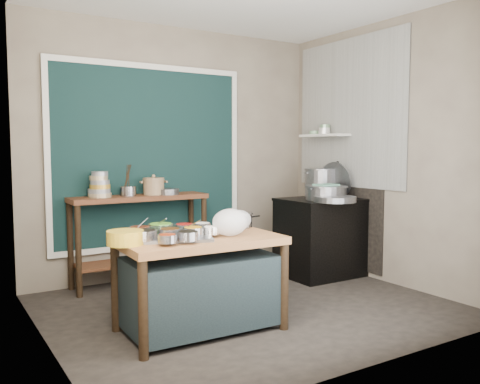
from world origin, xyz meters
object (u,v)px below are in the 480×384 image
yellow_basin (125,238)px  ceramic_crock (154,187)px  back_counter (140,240)px  steamer (326,193)px  stove_block (322,238)px  utensil_cup (128,191)px  prep_table (200,284)px  saucepan (240,220)px  stock_pot (322,182)px  condiment_tray (176,238)px

yellow_basin → ceramic_crock: bearing=61.2°
back_counter → steamer: steamer is taller
yellow_basin → steamer: bearing=15.7°
back_counter → yellow_basin: size_ratio=5.44×
stove_block → ceramic_crock: 1.98m
back_counter → utensil_cup: 0.54m
yellow_basin → utensil_cup: size_ratio=1.58×
prep_table → saucepan: size_ratio=5.28×
stock_pot → ceramic_crock: bearing=164.6°
prep_table → saucepan: saucepan is taller
steamer → yellow_basin: bearing=-164.3°
steamer → prep_table: bearing=-159.8°
yellow_basin → stock_pot: (2.76, 1.05, 0.24)m
yellow_basin → stove_block: bearing=18.1°
back_counter → yellow_basin: (-0.70, -1.58, 0.33)m
stove_block → utensil_cup: 2.23m
condiment_tray → steamer: size_ratio=1.12×
utensil_cup → stock_pot: (2.18, -0.53, 0.04)m
utensil_cup → steamer: (1.95, -0.87, -0.04)m
saucepan → yellow_basin: bearing=-179.5°
prep_table → ceramic_crock: 1.72m
back_counter → condiment_tray: size_ratio=2.71×
saucepan → prep_table: bearing=-166.3°
stock_pot → condiment_tray: bearing=-156.2°
prep_table → condiment_tray: size_ratio=2.33×
saucepan → steamer: 1.48m
yellow_basin → ceramic_crock: size_ratio=1.11×
prep_table → stock_pot: stock_pot is taller
steamer → stove_block: bearing=62.6°
condiment_tray → ceramic_crock: bearing=73.7°
prep_table → ceramic_crock: bearing=82.2°
ceramic_crock → stock_pot: stock_pot is taller
prep_table → condiment_tray: 0.43m
ceramic_crock → stock_pot: bearing=-15.4°
back_counter → utensil_cup: (-0.12, -0.00, 0.53)m
ceramic_crock → steamer: (1.67, -0.86, -0.07)m
back_counter → yellow_basin: bearing=-114.0°
back_counter → stock_pot: (2.06, -0.53, 0.57)m
yellow_basin → stock_pot: 2.97m
ceramic_crock → yellow_basin: bearing=-118.8°
utensil_cup → stove_block: bearing=-19.8°
condiment_tray → steamer: steamer is taller
condiment_tray → yellow_basin: 0.41m
utensil_cup → steamer: utensil_cup is taller
prep_table → stock_pot: 2.49m
prep_table → yellow_basin: yellow_basin is taller
stock_pot → steamer: bearing=-124.1°
stock_pot → steamer: 0.42m
back_counter → steamer: (1.83, -0.87, 0.48)m
condiment_tray → steamer: bearing=18.3°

